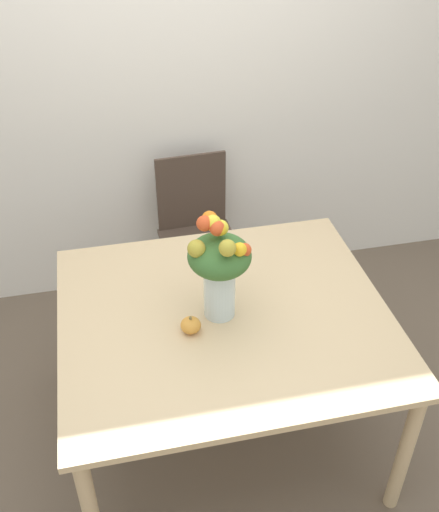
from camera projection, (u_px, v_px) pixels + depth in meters
ground_plane at (224, 427)px, 2.92m from camera, size 12.00×12.00×0.00m
wall_back at (171, 66)px, 3.11m from camera, size 8.00×0.06×2.70m
dining_table at (225, 328)px, 2.52m from camera, size 1.36×1.20×0.75m
flower_vase at (219, 266)px, 2.33m from camera, size 0.25×0.27×0.47m
pumpkin at (191, 325)px, 2.37m from camera, size 0.08×0.08×0.07m
dining_chair_near_window at (198, 234)px, 3.42m from camera, size 0.44×0.44×0.91m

